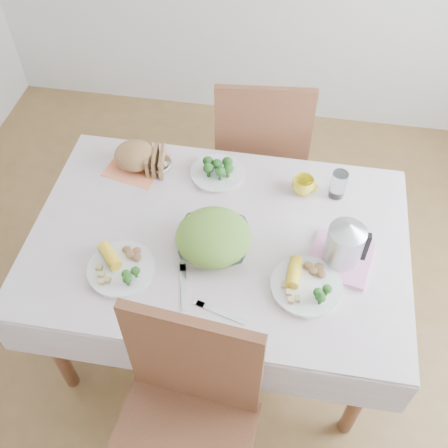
% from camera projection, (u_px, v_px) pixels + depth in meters
% --- Properties ---
extents(floor, '(3.60, 3.60, 0.00)m').
position_uv_depth(floor, '(219.00, 329.00, 2.67)').
color(floor, olive).
rests_on(floor, ground).
extents(dining_table, '(1.40, 0.90, 0.75)m').
position_uv_depth(dining_table, '(219.00, 289.00, 2.39)').
color(dining_table, brown).
rests_on(dining_table, floor).
extents(tablecloth, '(1.50, 1.00, 0.01)m').
position_uv_depth(tablecloth, '(218.00, 237.00, 2.09)').
color(tablecloth, beige).
rests_on(tablecloth, dining_table).
extents(chair_far, '(0.52, 0.52, 1.04)m').
position_uv_depth(chair_far, '(260.00, 154.00, 2.83)').
color(chair_far, brown).
rests_on(chair_far, floor).
extents(salad_bowl, '(0.30, 0.30, 0.07)m').
position_uv_depth(salad_bowl, '(214.00, 242.00, 2.03)').
color(salad_bowl, white).
rests_on(salad_bowl, tablecloth).
extents(dinner_plate_left, '(0.34, 0.34, 0.02)m').
position_uv_depth(dinner_plate_left, '(122.00, 269.00, 1.97)').
color(dinner_plate_left, white).
rests_on(dinner_plate_left, tablecloth).
extents(dinner_plate_right, '(0.35, 0.35, 0.02)m').
position_uv_depth(dinner_plate_right, '(306.00, 286.00, 1.92)').
color(dinner_plate_right, white).
rests_on(dinner_plate_right, tablecloth).
extents(broccoli_plate, '(0.31, 0.31, 0.02)m').
position_uv_depth(broccoli_plate, '(217.00, 173.00, 2.30)').
color(broccoli_plate, beige).
rests_on(broccoli_plate, tablecloth).
extents(napkin, '(0.28, 0.28, 0.00)m').
position_uv_depth(napkin, '(137.00, 165.00, 2.35)').
color(napkin, '#F58251').
rests_on(napkin, tablecloth).
extents(bread_loaf, '(0.24, 0.23, 0.11)m').
position_uv_depth(bread_loaf, '(135.00, 156.00, 2.30)').
color(bread_loaf, brown).
rests_on(bread_loaf, napkin).
extents(fruit_bowl, '(0.15, 0.15, 0.04)m').
position_uv_depth(fruit_bowl, '(159.00, 165.00, 2.32)').
color(fruit_bowl, white).
rests_on(fruit_bowl, tablecloth).
extents(yellow_mug, '(0.10, 0.10, 0.08)m').
position_uv_depth(yellow_mug, '(303.00, 185.00, 2.22)').
color(yellow_mug, yellow).
rests_on(yellow_mug, tablecloth).
extents(glass_tumbler, '(0.08, 0.08, 0.13)m').
position_uv_depth(glass_tumbler, '(338.00, 184.00, 2.18)').
color(glass_tumbler, white).
rests_on(glass_tumbler, tablecloth).
extents(pink_tray, '(0.27, 0.27, 0.02)m').
position_uv_depth(pink_tray, '(340.00, 259.00, 2.01)').
color(pink_tray, pink).
rests_on(pink_tray, tablecloth).
extents(electric_kettle, '(0.15, 0.15, 0.20)m').
position_uv_depth(electric_kettle, '(345.00, 240.00, 1.92)').
color(electric_kettle, '#B2B5BA').
rests_on(electric_kettle, pink_tray).
extents(fork_left, '(0.07, 0.20, 0.00)m').
position_uv_depth(fork_left, '(184.00, 287.00, 1.93)').
color(fork_left, silver).
rests_on(fork_left, tablecloth).
extents(knife, '(0.19, 0.07, 0.00)m').
position_uv_depth(knife, '(221.00, 312.00, 1.86)').
color(knife, silver).
rests_on(knife, tablecloth).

